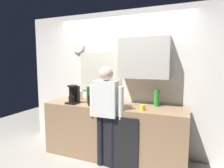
# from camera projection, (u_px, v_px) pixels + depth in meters

# --- Properties ---
(ground_plane) EXTENTS (8.00, 8.00, 0.00)m
(ground_plane) POSITION_uv_depth(u_px,v_px,m) (106.00, 165.00, 3.03)
(ground_plane) COLOR #9E998E
(kitchen_counter) EXTENTS (2.43, 0.64, 0.93)m
(kitchen_counter) POSITION_uv_depth(u_px,v_px,m) (113.00, 131.00, 3.25)
(kitchen_counter) COLOR #937251
(kitchen_counter) RESTS_ON ground_plane
(dishwasher_panel) EXTENTS (0.56, 0.02, 0.84)m
(dishwasher_panel) POSITION_uv_depth(u_px,v_px,m) (120.00, 144.00, 2.86)
(dishwasher_panel) COLOR black
(dishwasher_panel) RESTS_ON ground_plane
(back_wall_assembly) EXTENTS (4.03, 0.42, 2.60)m
(back_wall_assembly) POSITION_uv_depth(u_px,v_px,m) (124.00, 78.00, 3.49)
(back_wall_assembly) COLOR white
(back_wall_assembly) RESTS_ON ground_plane
(coffee_maker) EXTENTS (0.20, 0.20, 0.33)m
(coffee_maker) POSITION_uv_depth(u_px,v_px,m) (73.00, 95.00, 3.33)
(coffee_maker) COLOR black
(coffee_maker) RESTS_ON kitchen_counter
(bottle_clear_soda) EXTENTS (0.09, 0.09, 0.28)m
(bottle_clear_soda) POSITION_uv_depth(u_px,v_px,m) (157.00, 98.00, 3.10)
(bottle_clear_soda) COLOR #2D8C33
(bottle_clear_soda) RESTS_ON kitchen_counter
(bottle_dark_sauce) EXTENTS (0.06, 0.06, 0.18)m
(bottle_dark_sauce) POSITION_uv_depth(u_px,v_px,m) (89.00, 100.00, 3.16)
(bottle_dark_sauce) COLOR black
(bottle_dark_sauce) RESTS_ON kitchen_counter
(bottle_green_wine) EXTENTS (0.07, 0.07, 0.30)m
(bottle_green_wine) POSITION_uv_depth(u_px,v_px,m) (89.00, 95.00, 3.32)
(bottle_green_wine) COLOR #195923
(bottle_green_wine) RESTS_ON kitchen_counter
(cup_terracotta_mug) EXTENTS (0.08, 0.08, 0.09)m
(cup_terracotta_mug) POSITION_uv_depth(u_px,v_px,m) (116.00, 103.00, 3.18)
(cup_terracotta_mug) COLOR #B26647
(cup_terracotta_mug) RESTS_ON kitchen_counter
(cup_yellow_cup) EXTENTS (0.07, 0.07, 0.09)m
(cup_yellow_cup) POSITION_uv_depth(u_px,v_px,m) (143.00, 108.00, 2.84)
(cup_yellow_cup) COLOR yellow
(cup_yellow_cup) RESTS_ON kitchen_counter
(potted_plant) EXTENTS (0.15, 0.15, 0.23)m
(potted_plant) POSITION_uv_depth(u_px,v_px,m) (116.00, 99.00, 3.03)
(potted_plant) COLOR #9E5638
(potted_plant) RESTS_ON kitchen_counter
(storage_canister) EXTENTS (0.14, 0.14, 0.17)m
(storage_canister) POSITION_uv_depth(u_px,v_px,m) (79.00, 95.00, 3.68)
(storage_canister) COLOR silver
(storage_canister) RESTS_ON kitchen_counter
(person_at_sink) EXTENTS (0.57, 0.22, 1.60)m
(person_at_sink) POSITION_uv_depth(u_px,v_px,m) (106.00, 108.00, 2.92)
(person_at_sink) COLOR black
(person_at_sink) RESTS_ON ground_plane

